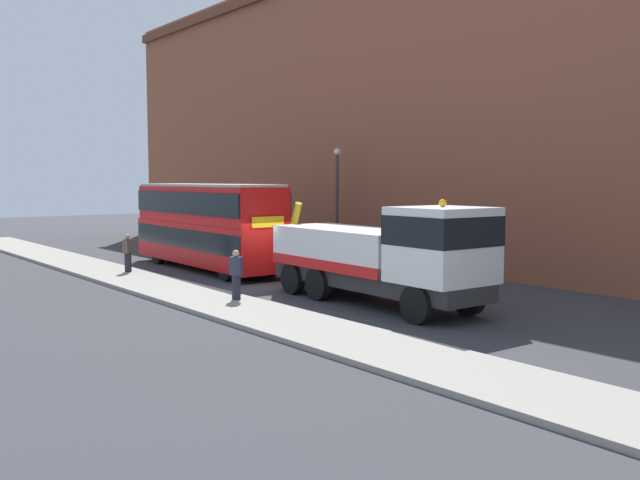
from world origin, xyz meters
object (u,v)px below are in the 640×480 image
(recovery_tow_truck, at_px, (383,254))
(street_lamp, at_px, (337,195))
(pedestrian_bystander, at_px, (236,275))
(double_decker_bus, at_px, (207,223))
(pedestrian_onlooker, at_px, (128,253))

(recovery_tow_truck, relative_size, street_lamp, 1.75)
(recovery_tow_truck, distance_m, pedestrian_bystander, 5.06)
(street_lamp, bearing_deg, double_decker_bus, -109.03)
(street_lamp, bearing_deg, pedestrian_onlooker, -104.45)
(recovery_tow_truck, height_order, pedestrian_onlooker, recovery_tow_truck)
(recovery_tow_truck, distance_m, double_decker_bus, 12.07)
(pedestrian_onlooker, bearing_deg, recovery_tow_truck, -12.59)
(pedestrian_onlooker, height_order, street_lamp, street_lamp)
(pedestrian_bystander, bearing_deg, street_lamp, 0.51)
(recovery_tow_truck, xyz_separation_m, pedestrian_onlooker, (-12.48, -3.74, -0.77))
(double_decker_bus, bearing_deg, street_lamp, 73.34)
(street_lamp, bearing_deg, recovery_tow_truck, -32.32)
(recovery_tow_truck, relative_size, pedestrian_onlooker, 5.96)
(recovery_tow_truck, height_order, pedestrian_bystander, recovery_tow_truck)
(pedestrian_onlooker, relative_size, pedestrian_bystander, 1.00)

